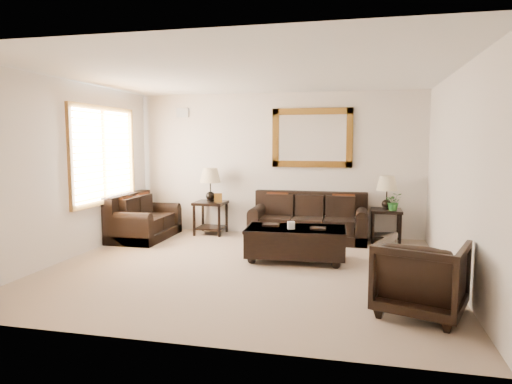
% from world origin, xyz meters
% --- Properties ---
extents(room, '(5.51, 5.01, 2.71)m').
position_xyz_m(room, '(0.00, 0.00, 1.35)').
color(room, gray).
rests_on(room, ground).
extents(window, '(0.07, 1.96, 1.66)m').
position_xyz_m(window, '(-2.70, 0.90, 1.55)').
color(window, white).
rests_on(window, room).
extents(mirror, '(1.50, 0.06, 1.10)m').
position_xyz_m(mirror, '(0.67, 2.47, 1.85)').
color(mirror, '#523310').
rests_on(mirror, room).
extents(air_vent, '(0.25, 0.02, 0.18)m').
position_xyz_m(air_vent, '(-1.90, 2.48, 2.35)').
color(air_vent, '#999999').
rests_on(air_vent, room).
extents(sofa, '(2.09, 0.90, 0.85)m').
position_xyz_m(sofa, '(0.67, 2.09, 0.31)').
color(sofa, black).
rests_on(sofa, room).
extents(loveseat, '(0.87, 1.46, 0.82)m').
position_xyz_m(loveseat, '(-2.35, 1.52, 0.30)').
color(loveseat, black).
rests_on(loveseat, room).
extents(end_table_left, '(0.58, 0.58, 1.28)m').
position_xyz_m(end_table_left, '(-1.23, 2.17, 0.83)').
color(end_table_left, black).
rests_on(end_table_left, room).
extents(end_table_right, '(0.54, 0.54, 1.18)m').
position_xyz_m(end_table_right, '(2.03, 2.19, 0.77)').
color(end_table_right, black).
rests_on(end_table_right, room).
extents(coffee_table, '(1.52, 0.88, 0.63)m').
position_xyz_m(coffee_table, '(0.64, 0.55, 0.31)').
color(coffee_table, black).
rests_on(coffee_table, room).
extents(armchair, '(1.05, 1.02, 0.86)m').
position_xyz_m(armchair, '(2.20, -1.28, 0.43)').
color(armchair, black).
rests_on(armchair, floor).
extents(potted_plant, '(0.30, 0.33, 0.25)m').
position_xyz_m(potted_plant, '(2.15, 2.09, 0.71)').
color(potted_plant, '#1C511B').
rests_on(potted_plant, end_table_right).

